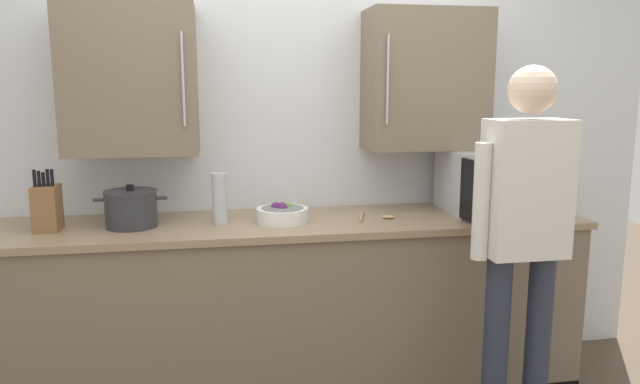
% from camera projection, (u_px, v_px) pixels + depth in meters
% --- Properties ---
extents(back_wall_tiled, '(4.38, 0.44, 2.78)m').
position_uv_depth(back_wall_tiled, '(281.00, 119.00, 3.27)').
color(back_wall_tiled, silver).
rests_on(back_wall_tiled, ground_plane).
extents(counter_unit, '(3.03, 0.66, 0.95)m').
position_uv_depth(counter_unit, '(290.00, 309.00, 3.12)').
color(counter_unit, '#756651').
rests_on(counter_unit, ground_plane).
extents(microwave_oven, '(0.53, 0.77, 0.34)m').
position_uv_depth(microwave_oven, '(489.00, 181.00, 3.23)').
color(microwave_oven, '#B7BABF').
rests_on(microwave_oven, counter_unit).
extents(stock_pot, '(0.35, 0.25, 0.21)m').
position_uv_depth(stock_pot, '(131.00, 209.00, 2.88)').
color(stock_pot, '#2D2D33').
rests_on(stock_pot, counter_unit).
extents(wooden_spoon, '(0.21, 0.21, 0.02)m').
position_uv_depth(wooden_spoon, '(375.00, 216.00, 3.08)').
color(wooden_spoon, tan).
rests_on(wooden_spoon, counter_unit).
extents(fruit_bowl, '(0.26, 0.26, 0.10)m').
position_uv_depth(fruit_bowl, '(282.00, 213.00, 3.00)').
color(fruit_bowl, white).
rests_on(fruit_bowl, counter_unit).
extents(knife_block, '(0.11, 0.15, 0.30)m').
position_uv_depth(knife_block, '(47.00, 207.00, 2.81)').
color(knife_block, brown).
rests_on(knife_block, counter_unit).
extents(thermos_flask, '(0.08, 0.08, 0.25)m').
position_uv_depth(thermos_flask, '(220.00, 198.00, 2.94)').
color(thermos_flask, '#B7BABF').
rests_on(thermos_flask, counter_unit).
extents(person_figure, '(0.47, 0.52, 1.71)m').
position_uv_depth(person_figure, '(523.00, 229.00, 2.54)').
color(person_figure, '#282D3D').
rests_on(person_figure, ground_plane).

